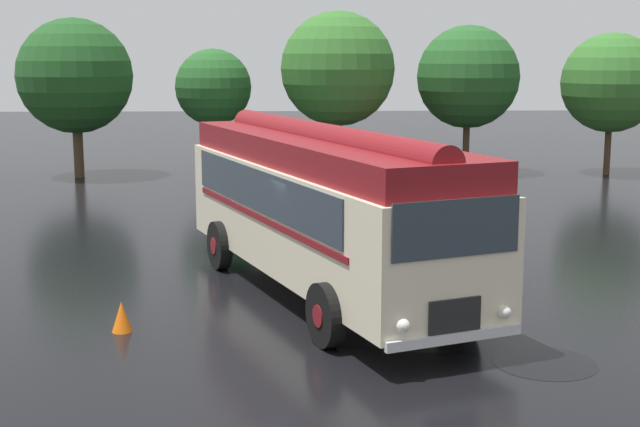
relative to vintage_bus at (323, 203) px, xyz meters
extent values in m
plane|color=black|center=(0.20, -0.37, -1.89)|extent=(120.00, 120.00, 0.00)
cube|color=beige|center=(0.00, 0.01, -0.29)|extent=(5.95, 10.23, 2.10)
cube|color=maroon|center=(0.00, 0.01, 1.04)|extent=(5.69, 9.97, 0.56)
cylinder|color=maroon|center=(0.00, 0.01, 1.30)|extent=(3.99, 9.07, 0.60)
cube|color=#2D3842|center=(1.07, 0.75, 0.28)|extent=(2.93, 7.47, 0.84)
cube|color=#2D3842|center=(-1.29, -0.17, 0.28)|extent=(2.93, 7.47, 0.84)
cube|color=maroon|center=(1.10, 0.65, -0.26)|extent=(2.99, 7.66, 0.12)
cube|color=maroon|center=(-1.25, -0.26, -0.26)|extent=(2.99, 7.66, 0.12)
cube|color=#2D3842|center=(1.81, -4.67, 0.38)|extent=(2.06, 0.83, 0.88)
cube|color=black|center=(1.81, -4.67, -0.99)|extent=(0.86, 0.38, 0.56)
cube|color=silver|center=(1.82, -4.69, -1.32)|extent=(2.25, 0.95, 0.16)
sphere|color=white|center=(2.65, -4.35, -1.02)|extent=(0.22, 0.22, 0.22)
sphere|color=white|center=(0.98, -5.00, -1.02)|extent=(0.22, 0.22, 0.22)
cylinder|color=black|center=(2.33, -2.41, -1.34)|extent=(0.66, 1.13, 1.10)
cylinder|color=maroon|center=(2.33, -2.41, -1.34)|extent=(0.44, 0.47, 0.39)
cylinder|color=black|center=(-0.10, -3.35, -1.34)|extent=(0.66, 1.13, 1.10)
cylinder|color=maroon|center=(-0.10, -3.35, -1.34)|extent=(0.44, 0.47, 0.39)
cylinder|color=black|center=(0.16, 3.18, -1.34)|extent=(0.66, 1.13, 1.10)
cylinder|color=maroon|center=(0.16, 3.18, -1.34)|extent=(0.44, 0.47, 0.39)
cylinder|color=black|center=(-2.26, 2.24, -1.34)|extent=(0.66, 1.13, 1.10)
cylinder|color=maroon|center=(-2.26, 2.24, -1.34)|extent=(0.44, 0.47, 0.39)
cube|color=#144C28|center=(-2.12, 13.36, -1.22)|extent=(2.15, 4.36, 0.70)
cube|color=#144C28|center=(-2.10, 13.51, -0.55)|extent=(1.72, 2.33, 0.64)
cube|color=#2D3842|center=(-1.35, 13.43, -0.55)|extent=(0.23, 1.92, 0.50)
cube|color=#2D3842|center=(-2.86, 13.59, -0.55)|extent=(0.23, 1.92, 0.50)
cylinder|color=black|center=(-1.38, 11.97, -1.57)|extent=(0.27, 0.66, 0.64)
cylinder|color=black|center=(-3.13, 12.16, -1.57)|extent=(0.27, 0.66, 0.64)
cylinder|color=black|center=(-1.10, 14.56, -1.57)|extent=(0.27, 0.66, 0.64)
cylinder|color=black|center=(-2.85, 14.75, -1.57)|extent=(0.27, 0.66, 0.64)
cube|color=#4C5156|center=(0.82, 13.23, -1.22)|extent=(1.90, 4.28, 0.70)
cube|color=#4C5156|center=(0.83, 13.38, -0.55)|extent=(1.60, 2.25, 0.64)
cube|color=#2D3842|center=(1.58, 13.34, -0.55)|extent=(0.12, 1.93, 0.50)
cube|color=#2D3842|center=(0.07, 13.42, -0.55)|extent=(0.12, 1.93, 0.50)
cylinder|color=black|center=(1.63, 11.89, -1.57)|extent=(0.23, 0.65, 0.64)
cylinder|color=black|center=(-0.12, 11.97, -1.57)|extent=(0.23, 0.65, 0.64)
cylinder|color=black|center=(1.76, 14.49, -1.57)|extent=(0.23, 0.65, 0.64)
cylinder|color=black|center=(0.00, 14.57, -1.57)|extent=(0.23, 0.65, 0.64)
cube|color=maroon|center=(3.50, 13.72, -1.22)|extent=(1.79, 4.23, 0.70)
cube|color=maroon|center=(3.50, 13.87, -0.55)|extent=(1.54, 2.21, 0.64)
cube|color=#2D3842|center=(4.25, 13.88, -0.55)|extent=(0.06, 1.93, 0.50)
cube|color=#2D3842|center=(2.74, 13.85, -0.55)|extent=(0.06, 1.93, 0.50)
cylinder|color=black|center=(4.41, 12.44, -1.57)|extent=(0.21, 0.64, 0.64)
cylinder|color=black|center=(2.65, 12.40, -1.57)|extent=(0.21, 0.64, 0.64)
cylinder|color=black|center=(4.35, 15.04, -1.57)|extent=(0.21, 0.64, 0.64)
cylinder|color=black|center=(2.59, 15.00, -1.57)|extent=(0.21, 0.64, 0.64)
cylinder|color=#4C3823|center=(-8.98, 17.93, -0.74)|extent=(0.39, 0.39, 2.31)
sphere|color=#1E4C1E|center=(-8.98, 17.93, 2.11)|extent=(4.50, 4.50, 4.50)
sphere|color=#1E4C1E|center=(-9.48, 17.56, 2.20)|extent=(2.77, 2.77, 2.77)
cylinder|color=#4C3823|center=(-3.60, 18.03, -0.68)|extent=(0.30, 0.30, 2.42)
sphere|color=#235623|center=(-3.60, 18.03, 1.66)|extent=(3.02, 3.02, 3.02)
sphere|color=#235623|center=(-3.24, 18.36, 1.81)|extent=(2.06, 2.06, 2.06)
cylinder|color=#4C3823|center=(1.33, 17.80, -0.60)|extent=(0.31, 0.31, 2.58)
sphere|color=#336B28|center=(1.33, 17.80, 2.38)|extent=(4.51, 4.51, 4.51)
sphere|color=#336B28|center=(1.51, 17.86, 2.44)|extent=(3.55, 3.55, 3.55)
cylinder|color=#4C3823|center=(6.62, 18.38, -0.70)|extent=(0.27, 0.27, 2.38)
sphere|color=#235623|center=(6.62, 18.38, 2.04)|extent=(4.13, 4.13, 4.13)
sphere|color=#235623|center=(6.22, 18.49, 1.94)|extent=(2.96, 2.96, 2.96)
cylinder|color=#4C3823|center=(12.30, 17.86, -0.79)|extent=(0.26, 0.26, 2.22)
sphere|color=#336B28|center=(12.30, 17.86, 1.82)|extent=(3.98, 3.98, 3.98)
sphere|color=#336B28|center=(12.30, 17.96, 1.91)|extent=(2.76, 2.76, 2.76)
cone|color=orange|center=(-3.65, -2.38, -1.62)|extent=(0.36, 0.36, 0.55)
cylinder|color=black|center=(3.35, -4.29, -1.89)|extent=(1.65, 1.65, 0.01)
camera|label=1|loc=(-0.74, -17.63, 2.94)|focal=50.00mm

